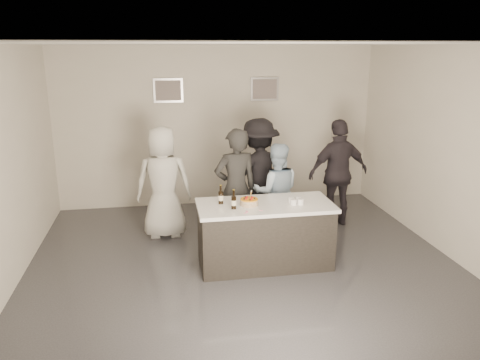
{
  "coord_description": "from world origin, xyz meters",
  "views": [
    {
      "loc": [
        -1.09,
        -5.76,
        2.96
      ],
      "look_at": [
        0.0,
        0.5,
        1.15
      ],
      "focal_mm": 35.0,
      "sensor_mm": 36.0,
      "label": 1
    }
  ],
  "objects_px": {
    "beer_bottle_a": "(221,195)",
    "person_main_blue": "(276,192)",
    "person_guest_back": "(259,174)",
    "beer_bottle_b": "(234,199)",
    "person_guest_right": "(338,173)",
    "person_main_black": "(236,189)",
    "cake": "(249,202)",
    "bar_counter": "(265,234)",
    "person_guest_left": "(163,182)"
  },
  "relations": [
    {
      "from": "person_main_black",
      "to": "person_guest_left",
      "type": "height_order",
      "value": "person_main_black"
    },
    {
      "from": "beer_bottle_b",
      "to": "bar_counter",
      "type": "bearing_deg",
      "value": 16.08
    },
    {
      "from": "person_guest_right",
      "to": "person_guest_back",
      "type": "bearing_deg",
      "value": -14.14
    },
    {
      "from": "person_main_blue",
      "to": "bar_counter",
      "type": "bearing_deg",
      "value": 74.83
    },
    {
      "from": "cake",
      "to": "person_guest_right",
      "type": "distance_m",
      "value": 2.23
    },
    {
      "from": "beer_bottle_b",
      "to": "person_guest_back",
      "type": "height_order",
      "value": "person_guest_back"
    },
    {
      "from": "beer_bottle_b",
      "to": "person_guest_right",
      "type": "relative_size",
      "value": 0.14
    },
    {
      "from": "cake",
      "to": "person_guest_left",
      "type": "distance_m",
      "value": 1.73
    },
    {
      "from": "beer_bottle_b",
      "to": "person_main_black",
      "type": "relative_size",
      "value": 0.14
    },
    {
      "from": "bar_counter",
      "to": "person_main_black",
      "type": "height_order",
      "value": "person_main_black"
    },
    {
      "from": "beer_bottle_a",
      "to": "person_main_blue",
      "type": "relative_size",
      "value": 0.17
    },
    {
      "from": "beer_bottle_a",
      "to": "person_guest_back",
      "type": "relative_size",
      "value": 0.14
    },
    {
      "from": "bar_counter",
      "to": "beer_bottle_b",
      "type": "distance_m",
      "value": 0.75
    },
    {
      "from": "beer_bottle_a",
      "to": "person_guest_right",
      "type": "height_order",
      "value": "person_guest_right"
    },
    {
      "from": "bar_counter",
      "to": "person_guest_left",
      "type": "relative_size",
      "value": 1.03
    },
    {
      "from": "person_main_black",
      "to": "beer_bottle_b",
      "type": "bearing_deg",
      "value": 68.14
    },
    {
      "from": "bar_counter",
      "to": "person_guest_left",
      "type": "distance_m",
      "value": 1.93
    },
    {
      "from": "cake",
      "to": "person_main_black",
      "type": "bearing_deg",
      "value": 94.97
    },
    {
      "from": "cake",
      "to": "person_main_blue",
      "type": "relative_size",
      "value": 0.16
    },
    {
      "from": "beer_bottle_b",
      "to": "person_guest_right",
      "type": "height_order",
      "value": "person_guest_right"
    },
    {
      "from": "bar_counter",
      "to": "person_main_black",
      "type": "bearing_deg",
      "value": 112.09
    },
    {
      "from": "beer_bottle_a",
      "to": "person_main_blue",
      "type": "distance_m",
      "value": 1.29
    },
    {
      "from": "bar_counter",
      "to": "person_guest_left",
      "type": "height_order",
      "value": "person_guest_left"
    },
    {
      "from": "cake",
      "to": "beer_bottle_a",
      "type": "height_order",
      "value": "beer_bottle_a"
    },
    {
      "from": "beer_bottle_b",
      "to": "person_main_blue",
      "type": "height_order",
      "value": "person_main_blue"
    },
    {
      "from": "beer_bottle_a",
      "to": "person_main_black",
      "type": "relative_size",
      "value": 0.14
    },
    {
      "from": "bar_counter",
      "to": "person_guest_right",
      "type": "relative_size",
      "value": 1.02
    },
    {
      "from": "beer_bottle_b",
      "to": "person_main_blue",
      "type": "xyz_separation_m",
      "value": [
        0.84,
        1.03,
        -0.26
      ]
    },
    {
      "from": "person_main_blue",
      "to": "person_guest_right",
      "type": "distance_m",
      "value": 1.26
    },
    {
      "from": "bar_counter",
      "to": "beer_bottle_a",
      "type": "height_order",
      "value": "beer_bottle_a"
    },
    {
      "from": "cake",
      "to": "beer_bottle_a",
      "type": "bearing_deg",
      "value": 162.49
    },
    {
      "from": "bar_counter",
      "to": "beer_bottle_a",
      "type": "bearing_deg",
      "value": 170.27
    },
    {
      "from": "person_main_black",
      "to": "person_guest_right",
      "type": "xyz_separation_m",
      "value": [
        1.86,
        0.6,
        -0.0
      ]
    },
    {
      "from": "person_guest_left",
      "to": "beer_bottle_a",
      "type": "bearing_deg",
      "value": 124.23
    },
    {
      "from": "person_main_blue",
      "to": "person_guest_right",
      "type": "relative_size",
      "value": 0.85
    },
    {
      "from": "beer_bottle_b",
      "to": "person_guest_back",
      "type": "bearing_deg",
      "value": 67.09
    },
    {
      "from": "person_guest_back",
      "to": "cake",
      "type": "bearing_deg",
      "value": 53.94
    },
    {
      "from": "cake",
      "to": "bar_counter",
      "type": "bearing_deg",
      "value": 3.66
    },
    {
      "from": "bar_counter",
      "to": "person_guest_back",
      "type": "bearing_deg",
      "value": 81.41
    },
    {
      "from": "bar_counter",
      "to": "beer_bottle_a",
      "type": "relative_size",
      "value": 7.15
    },
    {
      "from": "person_main_black",
      "to": "bar_counter",
      "type": "bearing_deg",
      "value": 101.31
    },
    {
      "from": "person_guest_left",
      "to": "person_main_black",
      "type": "bearing_deg",
      "value": 153.25
    },
    {
      "from": "bar_counter",
      "to": "beer_bottle_a",
      "type": "distance_m",
      "value": 0.84
    },
    {
      "from": "bar_counter",
      "to": "cake",
      "type": "height_order",
      "value": "cake"
    },
    {
      "from": "beer_bottle_b",
      "to": "person_guest_left",
      "type": "distance_m",
      "value": 1.69
    },
    {
      "from": "beer_bottle_a",
      "to": "person_guest_back",
      "type": "xyz_separation_m",
      "value": [
        0.82,
        1.37,
        -0.11
      ]
    },
    {
      "from": "beer_bottle_a",
      "to": "person_guest_back",
      "type": "bearing_deg",
      "value": 59.14
    },
    {
      "from": "beer_bottle_b",
      "to": "person_guest_left",
      "type": "xyz_separation_m",
      "value": [
        -0.9,
        1.43,
        -0.13
      ]
    },
    {
      "from": "person_main_blue",
      "to": "beer_bottle_a",
      "type": "bearing_deg",
      "value": 47.1
    },
    {
      "from": "beer_bottle_b",
      "to": "person_main_black",
      "type": "height_order",
      "value": "person_main_black"
    }
  ]
}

